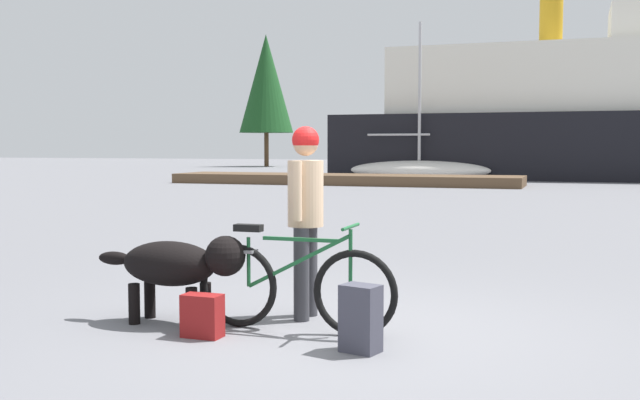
% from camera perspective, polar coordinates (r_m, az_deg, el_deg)
% --- Properties ---
extents(ground_plane, '(160.00, 160.00, 0.00)m').
position_cam_1_polar(ground_plane, '(6.36, 1.66, -9.96)').
color(ground_plane, slate).
extents(bicycle, '(1.76, 0.44, 0.91)m').
position_cam_1_polar(bicycle, '(6.30, -2.03, -6.51)').
color(bicycle, black).
rests_on(bicycle, ground_plane).
extents(person_cyclist, '(0.32, 0.53, 1.72)m').
position_cam_1_polar(person_cyclist, '(6.70, -1.10, -0.24)').
color(person_cyclist, '#333338').
rests_on(person_cyclist, ground_plane).
extents(dog, '(1.43, 0.46, 0.79)m').
position_cam_1_polar(dog, '(6.65, -10.67, -4.84)').
color(dog, black).
rests_on(dog, ground_plane).
extents(backpack, '(0.32, 0.27, 0.51)m').
position_cam_1_polar(backpack, '(5.72, 3.10, -8.96)').
color(backpack, '#3F3F4C').
rests_on(backpack, ground_plane).
extents(handbag_pannier, '(0.32, 0.19, 0.35)m').
position_cam_1_polar(handbag_pannier, '(6.23, -8.91, -8.67)').
color(handbag_pannier, maroon).
rests_on(handbag_pannier, ground_plane).
extents(dock_pier, '(14.39, 2.86, 0.40)m').
position_cam_1_polar(dock_pier, '(30.91, 1.81, 1.58)').
color(dock_pier, brown).
rests_on(dock_pier, ground_plane).
extents(ferry_boat, '(26.61, 8.00, 8.68)m').
position_cam_1_polar(ferry_boat, '(38.69, 21.91, 6.00)').
color(ferry_boat, black).
rests_on(ferry_boat, ground_plane).
extents(sailboat_moored, '(6.55, 1.84, 7.22)m').
position_cam_1_polar(sailboat_moored, '(34.98, 7.51, 2.32)').
color(sailboat_moored, silver).
rests_on(sailboat_moored, ground_plane).
extents(pine_tree_far_left, '(4.18, 4.18, 10.20)m').
position_cam_1_polar(pine_tree_far_left, '(58.90, -4.11, 8.79)').
color(pine_tree_far_left, '#4C331E').
rests_on(pine_tree_far_left, ground_plane).
extents(pine_tree_center, '(3.43, 3.43, 11.09)m').
position_cam_1_polar(pine_tree_center, '(50.98, 17.15, 9.99)').
color(pine_tree_center, '#4C331E').
rests_on(pine_tree_center, ground_plane).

